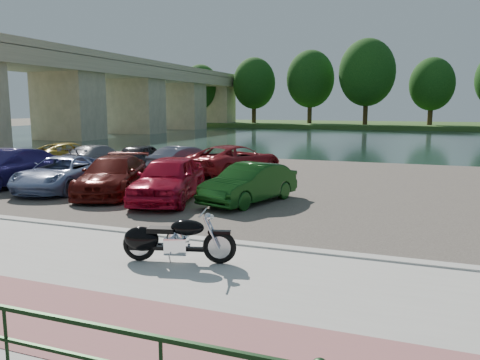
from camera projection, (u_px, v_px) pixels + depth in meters
name	position (u px, v px, depth m)	size (l,w,h in m)	color
ground	(176.00, 274.00, 9.07)	(200.00, 200.00, 0.00)	#595447
promenade	(149.00, 290.00, 8.14)	(60.00, 6.00, 0.10)	#BAB7AF
pink_path	(93.00, 324.00, 6.74)	(60.00, 2.00, 0.01)	#A65E64
kerb	(217.00, 242.00, 10.91)	(60.00, 0.30, 0.14)	#BAB7AF
parking_lot	(304.00, 185.00, 19.24)	(60.00, 18.00, 0.04)	#453E37
river	(370.00, 140.00, 46.07)	(120.00, 40.00, 0.00)	#192E29
far_bank	(389.00, 125.00, 75.62)	(120.00, 24.00, 0.60)	#2B4B1B
bridge	(131.00, 87.00, 55.89)	(7.00, 56.00, 8.55)	tan
railing	(5.00, 324.00, 5.25)	(24.04, 0.05, 0.90)	black
far_trees	(420.00, 77.00, 67.25)	(70.25, 10.68, 12.52)	#392A14
motorcycle	(168.00, 240.00, 9.40)	(2.29, 0.93, 1.05)	black
car_1	(6.00, 169.00, 18.44)	(1.59, 4.56, 1.50)	#1C1647
car_2	(62.00, 173.00, 17.89)	(2.13, 4.62, 1.28)	#7D8CB6
car_3	(113.00, 175.00, 17.06)	(1.92, 4.72, 1.37)	#530F0B
car_4	(169.00, 179.00, 15.80)	(1.81, 4.49, 1.53)	#A90B25
car_5	(249.00, 183.00, 15.52)	(1.37, 3.93, 1.30)	#113F11
car_6	(71.00, 154.00, 25.57)	(2.06, 4.47, 1.24)	#A98C27
car_7	(98.00, 157.00, 24.00)	(1.77, 4.35, 1.26)	gray
car_8	(143.00, 157.00, 23.45)	(1.60, 3.98, 1.36)	black
car_9	(186.00, 159.00, 22.60)	(1.37, 3.94, 1.30)	slate
car_10	(235.00, 160.00, 21.82)	(2.35, 5.09, 1.41)	maroon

